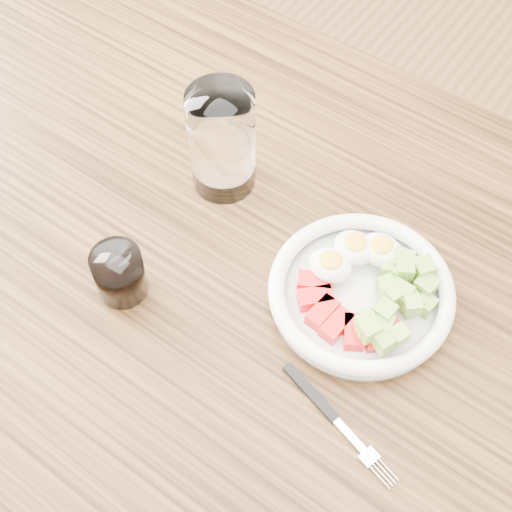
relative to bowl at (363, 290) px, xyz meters
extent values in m
plane|color=brown|center=(-0.12, -0.05, -0.79)|extent=(4.00, 4.00, 0.00)
cube|color=brown|center=(-0.77, 0.30, -0.43)|extent=(0.07, 0.07, 0.73)
cube|color=#583618|center=(-0.12, -0.05, -0.04)|extent=(1.50, 0.90, 0.04)
cylinder|color=white|center=(0.00, 0.00, -0.02)|extent=(0.22, 0.22, 0.01)
torus|color=white|center=(0.00, 0.00, 0.00)|extent=(0.23, 0.23, 0.02)
cube|color=red|center=(-0.05, -0.03, 0.00)|extent=(0.05, 0.04, 0.02)
cube|color=red|center=(-0.04, -0.05, 0.00)|extent=(0.05, 0.05, 0.02)
cube|color=red|center=(-0.02, -0.06, 0.00)|extent=(0.03, 0.04, 0.02)
cube|color=red|center=(0.00, -0.06, 0.00)|extent=(0.03, 0.04, 0.02)
cube|color=red|center=(0.02, -0.06, 0.00)|extent=(0.04, 0.05, 0.02)
cube|color=red|center=(0.04, -0.05, 0.00)|extent=(0.05, 0.05, 0.02)
cube|color=red|center=(0.05, -0.03, 0.00)|extent=(0.05, 0.03, 0.02)
ellipsoid|color=white|center=(-0.04, 0.04, 0.01)|extent=(0.06, 0.05, 0.03)
ellipsoid|color=yellow|center=(-0.04, 0.04, 0.03)|extent=(0.03, 0.03, 0.01)
ellipsoid|color=white|center=(-0.01, 0.06, 0.01)|extent=(0.06, 0.05, 0.03)
ellipsoid|color=yellow|center=(-0.01, 0.06, 0.03)|extent=(0.03, 0.03, 0.01)
ellipsoid|color=white|center=(-0.05, 0.00, 0.01)|extent=(0.06, 0.05, 0.03)
ellipsoid|color=yellow|center=(-0.05, 0.00, 0.03)|extent=(0.03, 0.03, 0.01)
cube|color=#93BB48|center=(0.02, 0.05, 0.02)|extent=(0.03, 0.03, 0.02)
cube|color=#93BB48|center=(0.07, -0.04, 0.02)|extent=(0.03, 0.03, 0.02)
cube|color=#93BB48|center=(0.03, -0.04, 0.01)|extent=(0.03, 0.03, 0.02)
cube|color=#93BB48|center=(0.07, 0.02, 0.00)|extent=(0.02, 0.02, 0.02)
cube|color=#93BB48|center=(0.02, 0.02, 0.00)|extent=(0.03, 0.03, 0.02)
cube|color=#93BB48|center=(0.03, -0.05, 0.02)|extent=(0.03, 0.03, 0.02)
cube|color=#93BB48|center=(0.06, 0.04, 0.01)|extent=(0.03, 0.03, 0.02)
cube|color=#93BB48|center=(0.02, 0.04, 0.01)|extent=(0.03, 0.03, 0.02)
cube|color=#93BB48|center=(0.05, -0.03, 0.02)|extent=(0.03, 0.03, 0.02)
cube|color=#93BB48|center=(0.06, 0.01, 0.00)|extent=(0.03, 0.03, 0.02)
cube|color=#93BB48|center=(0.03, 0.04, 0.02)|extent=(0.03, 0.03, 0.02)
cube|color=#93BB48|center=(0.04, 0.00, 0.02)|extent=(0.03, 0.03, 0.02)
cube|color=#93BB48|center=(0.04, 0.01, 0.01)|extent=(0.03, 0.03, 0.03)
cube|color=#93BB48|center=(0.06, -0.06, 0.02)|extent=(0.03, 0.03, 0.02)
cube|color=#93BB48|center=(0.03, 0.01, 0.01)|extent=(0.03, 0.03, 0.02)
cube|color=#93BB48|center=(0.04, -0.06, 0.02)|extent=(0.03, 0.03, 0.02)
cube|color=#93BB48|center=(0.04, -0.02, 0.02)|extent=(0.03, 0.03, 0.02)
cube|color=#93BB48|center=(0.01, 0.04, 0.01)|extent=(0.03, 0.03, 0.03)
cube|color=#93BB48|center=(0.05, 0.06, 0.02)|extent=(0.03, 0.03, 0.03)
cube|color=#93BB48|center=(0.05, 0.06, 0.01)|extent=(0.03, 0.03, 0.02)
cube|color=#93BB48|center=(0.06, 0.00, 0.02)|extent=(0.03, 0.03, 0.02)
cube|color=black|center=(0.02, -0.14, -0.02)|extent=(0.09, 0.03, 0.01)
cube|color=silver|center=(0.08, -0.16, -0.02)|extent=(0.05, 0.02, 0.00)
cube|color=silver|center=(0.11, -0.17, -0.02)|extent=(0.02, 0.02, 0.00)
cylinder|color=silver|center=(0.13, -0.18, -0.02)|extent=(0.03, 0.01, 0.00)
cylinder|color=silver|center=(0.13, -0.18, -0.02)|extent=(0.03, 0.01, 0.00)
cylinder|color=silver|center=(0.14, -0.17, -0.02)|extent=(0.03, 0.01, 0.00)
cylinder|color=silver|center=(0.14, -0.17, -0.02)|extent=(0.03, 0.01, 0.00)
cylinder|color=white|center=(-0.26, 0.05, 0.06)|extent=(0.09, 0.09, 0.16)
cylinder|color=white|center=(-0.25, -0.16, 0.01)|extent=(0.06, 0.06, 0.07)
cylinder|color=black|center=(-0.25, -0.16, 0.01)|extent=(0.06, 0.06, 0.06)
camera|label=1|loc=(0.15, -0.44, 0.76)|focal=50.00mm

